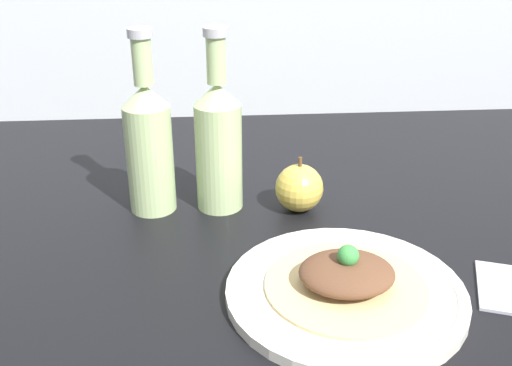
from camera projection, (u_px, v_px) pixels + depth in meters
The scene contains 6 objects.
ground_plane at pixel (272, 253), 81.74cm from camera, with size 180.00×110.00×4.00cm, color black.
plate at pixel (345, 291), 68.90cm from camera, with size 27.68×27.68×1.58cm.
plated_food at pixel (347, 276), 68.03cm from camera, with size 18.69×18.69×5.58cm.
cider_bottle_left at pixel (149, 143), 84.94cm from camera, with size 6.75×6.75×26.50cm.
cider_bottle_right at pixel (218, 142), 85.61cm from camera, with size 6.75×6.75×26.50cm.
apple at pixel (299, 188), 87.41cm from camera, with size 7.05×7.05×8.40cm.
Camera 1 is at (-7.35, -69.45, 41.59)cm, focal length 42.00 mm.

